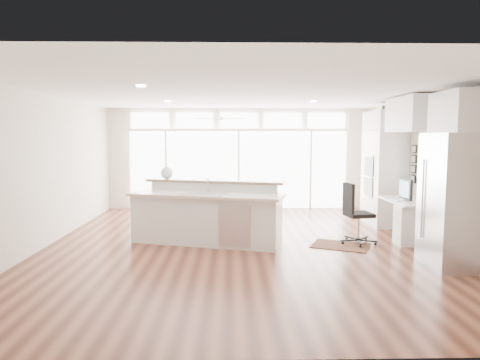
{
  "coord_description": "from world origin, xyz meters",
  "views": [
    {
      "loc": [
        -0.22,
        -7.54,
        1.94
      ],
      "look_at": [
        -0.04,
        0.6,
        1.12
      ],
      "focal_mm": 32.0,
      "sensor_mm": 36.0,
      "label": 1
    }
  ],
  "objects": [
    {
      "name": "floor",
      "position": [
        0.0,
        0.0,
        -0.01
      ],
      "size": [
        7.0,
        8.0,
        0.02
      ],
      "primitive_type": "cube",
      "color": "#452015",
      "rests_on": "ground"
    },
    {
      "name": "ceiling",
      "position": [
        0.0,
        0.0,
        2.7
      ],
      "size": [
        7.0,
        8.0,
        0.02
      ],
      "primitive_type": "cube",
      "color": "white",
      "rests_on": "wall_back"
    },
    {
      "name": "wall_back",
      "position": [
        0.0,
        4.0,
        1.35
      ],
      "size": [
        7.0,
        0.04,
        2.7
      ],
      "primitive_type": "cube",
      "color": "beige",
      "rests_on": "floor"
    },
    {
      "name": "wall_front",
      "position": [
        0.0,
        -4.0,
        1.35
      ],
      "size": [
        7.0,
        0.04,
        2.7
      ],
      "primitive_type": "cube",
      "color": "beige",
      "rests_on": "floor"
    },
    {
      "name": "wall_left",
      "position": [
        -3.5,
        0.0,
        1.35
      ],
      "size": [
        0.04,
        8.0,
        2.7
      ],
      "primitive_type": "cube",
      "color": "beige",
      "rests_on": "floor"
    },
    {
      "name": "wall_right",
      "position": [
        3.5,
        0.0,
        1.35
      ],
      "size": [
        0.04,
        8.0,
        2.7
      ],
      "primitive_type": "cube",
      "color": "beige",
      "rests_on": "floor"
    },
    {
      "name": "glass_wall",
      "position": [
        0.0,
        3.94,
        1.05
      ],
      "size": [
        5.8,
        0.06,
        2.08
      ],
      "primitive_type": "cube",
      "color": "silver",
      "rests_on": "wall_back"
    },
    {
      "name": "transom_row",
      "position": [
        0.0,
        3.94,
        2.38
      ],
      "size": [
        5.9,
        0.06,
        0.4
      ],
      "primitive_type": "cube",
      "color": "silver",
      "rests_on": "wall_back"
    },
    {
      "name": "desk_window",
      "position": [
        3.46,
        0.3,
        1.55
      ],
      "size": [
        0.04,
        0.85,
        0.85
      ],
      "primitive_type": "cube",
      "color": "white",
      "rests_on": "wall_right"
    },
    {
      "name": "ceiling_fan",
      "position": [
        -0.5,
        2.8,
        2.48
      ],
      "size": [
        1.16,
        1.16,
        0.32
      ],
      "primitive_type": "cube",
      "color": "white",
      "rests_on": "ceiling"
    },
    {
      "name": "recessed_lights",
      "position": [
        0.0,
        0.2,
        2.68
      ],
      "size": [
        3.4,
        3.0,
        0.02
      ],
      "primitive_type": "cube",
      "color": "beige",
      "rests_on": "ceiling"
    },
    {
      "name": "oven_cabinet",
      "position": [
        3.17,
        1.8,
        1.25
      ],
      "size": [
        0.64,
        1.2,
        2.5
      ],
      "primitive_type": "cube",
      "color": "white",
      "rests_on": "floor"
    },
    {
      "name": "desk_nook",
      "position": [
        3.13,
        0.3,
        0.38
      ],
      "size": [
        0.72,
        1.3,
        0.76
      ],
      "primitive_type": "cube",
      "color": "white",
      "rests_on": "floor"
    },
    {
      "name": "upper_cabinets",
      "position": [
        3.17,
        0.3,
        2.35
      ],
      "size": [
        0.64,
        1.3,
        0.64
      ],
      "primitive_type": "cube",
      "color": "white",
      "rests_on": "wall_right"
    },
    {
      "name": "refrigerator",
      "position": [
        3.11,
        -1.35,
        1.0
      ],
      "size": [
        0.76,
        0.9,
        2.0
      ],
      "primitive_type": "cube",
      "color": "silver",
      "rests_on": "floor"
    },
    {
      "name": "fridge_cabinet",
      "position": [
        3.17,
        -1.35,
        2.3
      ],
      "size": [
        0.64,
        0.9,
        0.6
      ],
      "primitive_type": "cube",
      "color": "white",
      "rests_on": "wall_right"
    },
    {
      "name": "framed_photos",
      "position": [
        3.46,
        0.92,
        1.4
      ],
      "size": [
        0.06,
        0.22,
        0.8
      ],
      "primitive_type": "cube",
      "color": "black",
      "rests_on": "wall_right"
    },
    {
      "name": "kitchen_island",
      "position": [
        -0.66,
        0.15,
        0.56
      ],
      "size": [
        3.0,
        1.81,
        1.12
      ],
      "primitive_type": "cube",
      "rotation": [
        0.0,
        0.0,
        -0.29
      ],
      "color": "white",
      "rests_on": "floor"
    },
    {
      "name": "rug",
      "position": [
        1.75,
        -0.1,
        0.01
      ],
      "size": [
        1.18,
        1.05,
        0.01
      ],
      "primitive_type": "cube",
      "rotation": [
        0.0,
        0.0,
        -0.42
      ],
      "color": "#331910",
      "rests_on": "floor"
    },
    {
      "name": "office_chair",
      "position": [
        2.1,
        0.03,
        0.55
      ],
      "size": [
        0.65,
        0.62,
        1.11
      ],
      "primitive_type": "cube",
      "rotation": [
        0.0,
        0.0,
        0.16
      ],
      "color": "black",
      "rests_on": "floor"
    },
    {
      "name": "fishbowl",
      "position": [
        -1.46,
        0.8,
        1.24
      ],
      "size": [
        0.28,
        0.28,
        0.24
      ],
      "primitive_type": "sphere",
      "rotation": [
        0.0,
        0.0,
        -0.14
      ],
      "color": "silver",
      "rests_on": "kitchen_island"
    },
    {
      "name": "monitor",
      "position": [
        3.05,
        0.3,
        0.97
      ],
      "size": [
        0.09,
        0.51,
        0.43
      ],
      "primitive_type": "cube",
      "rotation": [
        0.0,
        0.0,
        0.01
      ],
      "color": "black",
      "rests_on": "desk_nook"
    },
    {
      "name": "keyboard",
      "position": [
        2.88,
        0.3,
        0.77
      ],
      "size": [
        0.14,
        0.34,
        0.02
      ],
      "primitive_type": "cube",
      "rotation": [
        0.0,
        0.0,
        0.04
      ],
      "color": "white",
      "rests_on": "desk_nook"
    },
    {
      "name": "potted_plant",
      "position": [
        3.17,
        1.8,
        2.61
      ],
      "size": [
        0.27,
        0.3,
        0.22
      ],
      "primitive_type": "imported",
      "rotation": [
        0.0,
        0.0,
        -0.03
      ],
      "color": "#2A5E28",
      "rests_on": "oven_cabinet"
    }
  ]
}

